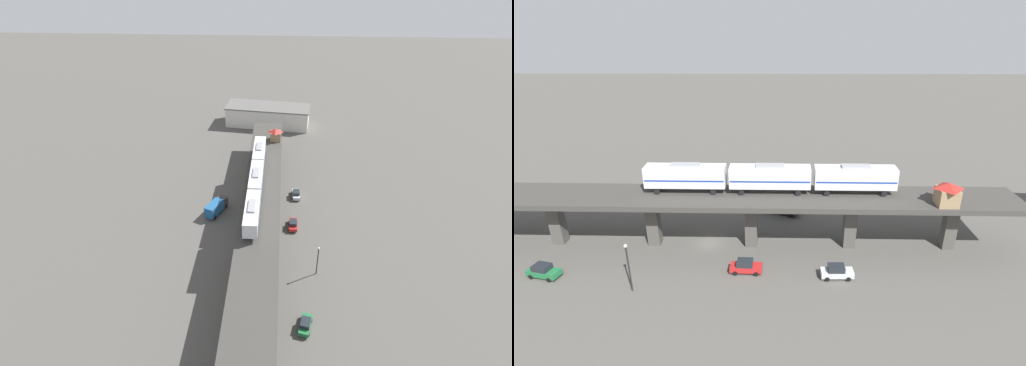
% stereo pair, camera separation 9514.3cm
% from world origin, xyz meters
% --- Properties ---
extents(ground_plane, '(400.00, 400.00, 0.00)m').
position_xyz_m(ground_plane, '(0.00, 0.00, 0.00)').
color(ground_plane, '#4C4944').
extents(elevated_viaduct, '(9.57, 92.10, 8.30)m').
position_xyz_m(elevated_viaduct, '(-0.00, -0.19, 7.11)').
color(elevated_viaduct, '#393733').
rests_on(elevated_viaduct, ground).
extents(subway_train, '(3.31, 37.23, 4.45)m').
position_xyz_m(subway_train, '(-1.28, 9.37, 10.84)').
color(subway_train, silver).
rests_on(subway_train, elevated_viaduct).
extents(signal_hut, '(3.26, 3.26, 3.40)m').
position_xyz_m(signal_hut, '(2.83, 34.15, 10.10)').
color(signal_hut, '#8C7251').
rests_on(signal_hut, elevated_viaduct).
extents(street_car_silver, '(2.01, 4.43, 1.89)m').
position_xyz_m(street_car_silver, '(8.50, 18.52, 0.94)').
color(street_car_silver, '#B7BABF').
rests_on(street_car_silver, ground).
extents(street_car_green, '(2.77, 4.70, 1.89)m').
position_xyz_m(street_car_green, '(8.80, -21.28, 0.94)').
color(street_car_green, '#1E6638').
rests_on(street_car_green, ground).
extents(street_car_red, '(2.11, 4.48, 1.89)m').
position_xyz_m(street_car_red, '(7.40, 6.13, 0.94)').
color(street_car_red, '#AD1E1E').
rests_on(street_car_red, ground).
extents(delivery_truck, '(5.01, 7.49, 3.20)m').
position_xyz_m(delivery_truck, '(-10.94, 10.85, 1.76)').
color(delivery_truck, '#333338').
rests_on(delivery_truck, ground).
extents(street_lamp, '(0.44, 0.44, 6.94)m').
position_xyz_m(street_lamp, '(11.65, -8.31, 4.11)').
color(street_lamp, black).
rests_on(street_lamp, ground).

